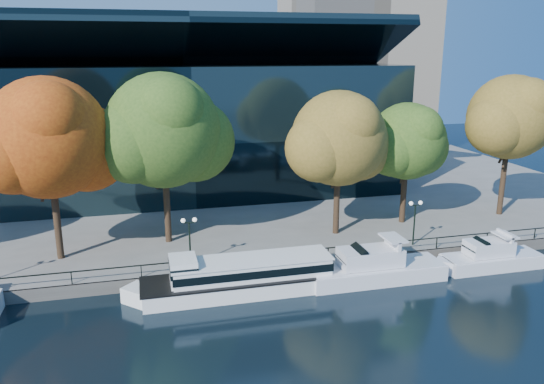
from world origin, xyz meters
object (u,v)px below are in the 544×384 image
object	(u,v)px
tour_boat	(240,276)
cruiser_near	(370,268)
cruiser_far	(488,257)
lamp_2	(415,213)
tree_3	(341,141)
lamp_1	(189,231)
tree_4	(409,143)
tree_5	(512,119)
tree_2	(166,133)
tree_1	(51,141)

from	to	relation	value
tour_boat	cruiser_near	bearing A→B (deg)	-2.57
cruiser_far	lamp_2	world-z (taller)	lamp_2
tour_boat	tree_3	distance (m)	16.05
cruiser_far	lamp_1	world-z (taller)	lamp_1
tree_4	tree_5	world-z (taller)	tree_5
tree_3	tree_4	size ratio (longest dim) A/B	1.12
tree_3	tree_5	bearing A→B (deg)	4.36
tree_4	tree_5	xyz separation A→B (m)	(11.21, -0.11, 1.97)
cruiser_near	tree_2	bearing A→B (deg)	145.58
tree_4	lamp_1	xyz separation A→B (m)	(-21.84, -6.10, -5.02)
tour_boat	tree_1	distance (m)	18.20
lamp_1	cruiser_near	bearing A→B (deg)	-16.58
tour_boat	tree_1	xyz separation A→B (m)	(-13.39, 7.86, 9.49)
lamp_1	tree_4	bearing A→B (deg)	15.61
tree_3	lamp_1	size ratio (longest dim) A/B	3.30
cruiser_near	cruiser_far	size ratio (longest dim) A/B	1.28
tree_1	tree_3	size ratio (longest dim) A/B	1.12
lamp_1	lamp_2	world-z (taller)	same
tree_2	tree_4	xyz separation A→B (m)	(22.99, 0.01, -1.82)
tree_5	lamp_1	size ratio (longest dim) A/B	3.57
cruiser_near	lamp_1	xyz separation A→B (m)	(-13.68, 4.07, 2.89)
tree_2	tour_boat	bearing A→B (deg)	-65.34
tree_2	lamp_2	bearing A→B (deg)	-16.38
tree_5	lamp_1	world-z (taller)	tree_5
tour_boat	tree_4	bearing A→B (deg)	27.65
cruiser_far	tree_5	size ratio (longest dim) A/B	0.66
tour_boat	tree_4	xyz separation A→B (m)	(18.54, 9.71, 7.65)
tree_3	tree_4	world-z (taller)	tree_3
tree_4	tree_2	bearing A→B (deg)	-179.97
cruiser_far	tree_2	xyz separation A→B (m)	(-25.41, 10.22, 9.84)
tree_1	lamp_2	distance (m)	30.75
cruiser_near	lamp_1	size ratio (longest dim) A/B	3.02
cruiser_near	tree_1	distance (m)	27.01
tree_1	tour_boat	bearing A→B (deg)	-30.40
tour_boat	cruiser_far	size ratio (longest dim) A/B	1.77
cruiser_far	tree_5	xyz separation A→B (m)	(8.79, 10.12, 9.99)
tree_3	tree_5	world-z (taller)	tree_5
lamp_1	cruiser_far	bearing A→B (deg)	-9.66
tree_3	tree_5	distance (m)	18.91
cruiser_near	lamp_2	size ratio (longest dim) A/B	3.02
cruiser_near	tree_5	bearing A→B (deg)	27.47
tree_1	tree_2	world-z (taller)	tree_2
tour_boat	tree_5	xyz separation A→B (m)	(29.75, 9.60, 9.62)
tree_4	tree_5	distance (m)	11.38
tree_1	tree_5	bearing A→B (deg)	2.32
cruiser_near	tree_1	world-z (taller)	tree_1
tree_3	lamp_1	bearing A→B (deg)	-162.23
tree_2	tree_3	bearing A→B (deg)	-5.68
tree_5	lamp_2	size ratio (longest dim) A/B	3.57
cruiser_near	lamp_1	world-z (taller)	lamp_1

